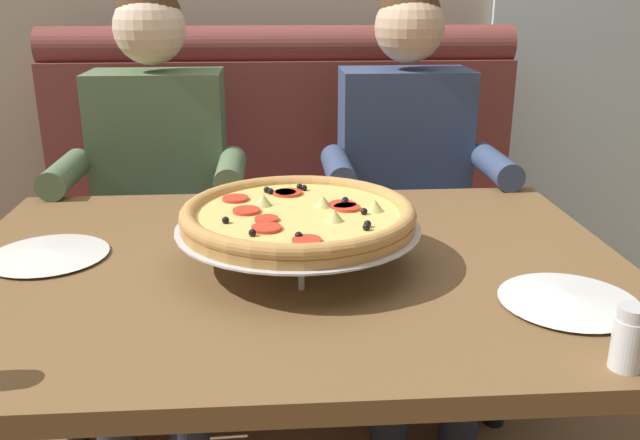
# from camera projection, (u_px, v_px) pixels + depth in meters

# --- Properties ---
(booth_bench) EXTENTS (1.70, 0.78, 1.13)m
(booth_bench) POSITION_uv_depth(u_px,v_px,m) (284.00, 243.00, 2.40)
(booth_bench) COLOR brown
(booth_bench) RESTS_ON ground_plane
(dining_table) EXTENTS (1.38, 1.00, 0.73)m
(dining_table) POSITION_uv_depth(u_px,v_px,m) (292.00, 295.00, 1.41)
(dining_table) COLOR brown
(dining_table) RESTS_ON ground_plane
(diner_left) EXTENTS (0.54, 0.64, 1.27)m
(diner_left) POSITION_uv_depth(u_px,v_px,m) (156.00, 181.00, 2.03)
(diner_left) COLOR #2D3342
(diner_left) RESTS_ON ground_plane
(diner_right) EXTENTS (0.54, 0.64, 1.27)m
(diner_right) POSITION_uv_depth(u_px,v_px,m) (409.00, 176.00, 2.08)
(diner_right) COLOR #2D3342
(diner_right) RESTS_ON ground_plane
(pizza) EXTENTS (0.49, 0.49, 0.13)m
(pizza) POSITION_uv_depth(u_px,v_px,m) (298.00, 217.00, 1.35)
(pizza) COLOR silver
(pizza) RESTS_ON dining_table
(shaker_pepper_flakes) EXTENTS (0.05, 0.05, 0.10)m
(shaker_pepper_flakes) POSITION_uv_depth(u_px,v_px,m) (629.00, 342.00, 0.98)
(shaker_pepper_flakes) COLOR white
(shaker_pepper_flakes) RESTS_ON dining_table
(plate_near_left) EXTENTS (0.25, 0.25, 0.02)m
(plate_near_left) POSITION_uv_depth(u_px,v_px,m) (569.00, 298.00, 1.20)
(plate_near_left) COLOR white
(plate_near_left) RESTS_ON dining_table
(plate_near_right) EXTENTS (0.25, 0.25, 0.02)m
(plate_near_right) POSITION_uv_depth(u_px,v_px,m) (48.00, 253.00, 1.40)
(plate_near_right) COLOR white
(plate_near_right) RESTS_ON dining_table
(patio_chair) EXTENTS (0.40, 0.40, 0.86)m
(patio_chair) POSITION_uv_depth(u_px,v_px,m) (509.00, 129.00, 3.71)
(patio_chair) COLOR black
(patio_chair) RESTS_ON ground_plane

